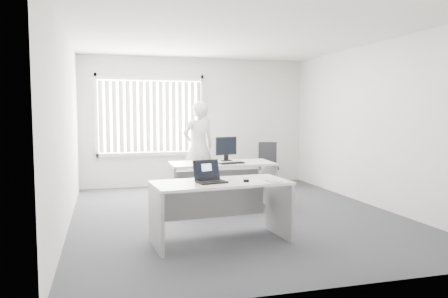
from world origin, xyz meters
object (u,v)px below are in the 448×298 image
object	(u,v)px
desk_near	(221,198)
desk_far	(222,175)
laptop	(212,172)
office_chair	(268,173)
monitor	(226,149)
person	(199,147)

from	to	relation	value
desk_near	desk_far	xyz separation A→B (m)	(0.51, 1.83, 0.01)
laptop	office_chair	bearing A→B (deg)	48.27
monitor	person	bearing A→B (deg)	81.35
desk_far	office_chair	size ratio (longest dim) A/B	1.81
person	laptop	size ratio (longest dim) A/B	5.29
desk_far	person	size ratio (longest dim) A/B	0.95
person	desk_near	bearing A→B (deg)	69.30
person	desk_far	bearing A→B (deg)	79.30
office_chair	monitor	world-z (taller)	monitor
monitor	desk_near	bearing A→B (deg)	-124.63
person	laptop	distance (m)	3.48
office_chair	laptop	xyz separation A→B (m)	(-2.19, -3.74, 0.60)
desk_far	office_chair	distance (m)	2.42
desk_far	laptop	world-z (taller)	laptop
monitor	office_chair	bearing A→B (deg)	32.20
desk_near	person	distance (m)	3.41
desk_near	monitor	distance (m)	2.17
office_chair	person	size ratio (longest dim) A/B	0.52
desk_far	monitor	distance (m)	0.49
desk_near	laptop	bearing A→B (deg)	-158.08
laptop	monitor	world-z (taller)	monitor
laptop	desk_near	bearing A→B (deg)	15.62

